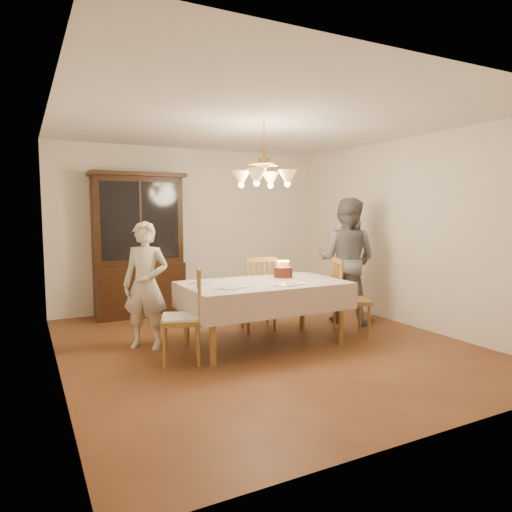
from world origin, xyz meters
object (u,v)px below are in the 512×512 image
elderly_woman (146,285)px  chair_far_side (258,297)px  china_hutch (139,247)px  birthday_cake (283,273)px  dining_table (264,288)px

elderly_woman → chair_far_side: bearing=40.4°
chair_far_side → elderly_woman: elderly_woman is taller
chair_far_side → elderly_woman: bearing=-175.6°
chair_far_side → elderly_woman: size_ratio=0.68×
china_hutch → elderly_woman: bearing=-100.6°
chair_far_side → birthday_cake: chair_far_side is taller
china_hutch → birthday_cake: (1.30, -2.10, -0.21)m
dining_table → chair_far_side: chair_far_side is taller
china_hutch → chair_far_side: size_ratio=2.16×
dining_table → chair_far_side: 0.73m
dining_table → elderly_woman: 1.38m
chair_far_side → elderly_woman: (-1.53, -0.12, 0.30)m
dining_table → birthday_cake: birthday_cake is taller
chair_far_side → elderly_woman: 1.57m
dining_table → china_hutch: bearing=112.8°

